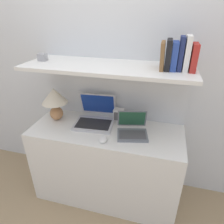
# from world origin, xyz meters

# --- Properties ---
(ground_plane) EXTENTS (12.00, 12.00, 0.00)m
(ground_plane) POSITION_xyz_m (0.00, 0.00, 0.00)
(ground_plane) COLOR #9E8460
(wall_back) EXTENTS (6.00, 0.05, 2.40)m
(wall_back) POSITION_xyz_m (0.00, 0.59, 1.20)
(wall_back) COLOR silver
(wall_back) RESTS_ON ground_plane
(desk) EXTENTS (1.34, 0.52, 0.77)m
(desk) POSITION_xyz_m (0.00, 0.26, 0.38)
(desk) COLOR white
(desk) RESTS_ON ground_plane
(back_riser) EXTENTS (1.34, 0.04, 1.30)m
(back_riser) POSITION_xyz_m (0.00, 0.54, 0.65)
(back_riser) COLOR silver
(back_riser) RESTS_ON ground_plane
(shelf) EXTENTS (1.34, 0.47, 0.03)m
(shelf) POSITION_xyz_m (0.00, 0.33, 1.31)
(shelf) COLOR white
(shelf) RESTS_ON back_riser
(table_lamp) EXTENTS (0.24, 0.24, 0.31)m
(table_lamp) POSITION_xyz_m (-0.51, 0.33, 0.98)
(table_lamp) COLOR #B27A4C
(table_lamp) RESTS_ON desk
(laptop_large) EXTENTS (0.38, 0.38, 0.25)m
(laptop_large) POSITION_xyz_m (-0.13, 0.37, 0.82)
(laptop_large) COLOR silver
(laptop_large) RESTS_ON desk
(laptop_small) EXTENTS (0.30, 0.29, 0.19)m
(laptop_small) POSITION_xyz_m (0.23, 0.26, 0.81)
(laptop_small) COLOR slate
(laptop_small) RESTS_ON desk
(computer_mouse) EXTENTS (0.07, 0.11, 0.03)m
(computer_mouse) POSITION_xyz_m (0.03, 0.10, 0.79)
(computer_mouse) COLOR white
(computer_mouse) RESTS_ON desk
(router_box) EXTENTS (0.09, 0.07, 0.12)m
(router_box) POSITION_xyz_m (0.07, 0.46, 0.83)
(router_box) COLOR white
(router_box) RESTS_ON desk
(book_red) EXTENTS (0.04, 0.15, 0.19)m
(book_red) POSITION_xyz_m (0.62, 0.33, 1.42)
(book_red) COLOR #A82823
(book_red) RESTS_ON shelf
(book_white) EXTENTS (0.04, 0.14, 0.24)m
(book_white) POSITION_xyz_m (0.57, 0.33, 1.44)
(book_white) COLOR silver
(book_white) RESTS_ON shelf
(book_navy) EXTENTS (0.03, 0.13, 0.23)m
(book_navy) POSITION_xyz_m (0.53, 0.33, 1.44)
(book_navy) COLOR navy
(book_navy) RESTS_ON shelf
(book_blue) EXTENTS (0.04, 0.15, 0.19)m
(book_blue) POSITION_xyz_m (0.49, 0.33, 1.42)
(book_blue) COLOR #284293
(book_blue) RESTS_ON shelf
(book_black) EXTENTS (0.04, 0.16, 0.21)m
(book_black) POSITION_xyz_m (0.45, 0.33, 1.43)
(book_black) COLOR black
(book_black) RESTS_ON shelf
(book_brown) EXTENTS (0.04, 0.18, 0.19)m
(book_brown) POSITION_xyz_m (0.41, 0.33, 1.42)
(book_brown) COLOR brown
(book_brown) RESTS_ON shelf
(shelf_gadget) EXTENTS (0.07, 0.05, 0.06)m
(shelf_gadget) POSITION_xyz_m (-0.57, 0.33, 1.36)
(shelf_gadget) COLOR #99999E
(shelf_gadget) RESTS_ON shelf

